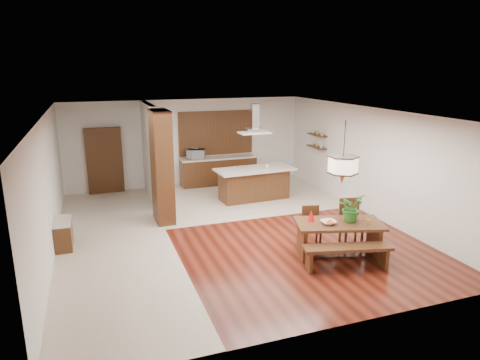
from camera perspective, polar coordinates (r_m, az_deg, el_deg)
name	(u,v)px	position (r m, az deg, el deg)	size (l,w,h in m)	color
room_shell	(228,148)	(10.17, -1.60, 4.28)	(9.00, 9.04, 2.92)	#3B120A
tile_hallway	(115,244)	(10.30, -16.39, -8.17)	(2.50, 9.00, 0.01)	beige
tile_kitchen	(242,197)	(13.36, 0.27, -2.23)	(5.50, 4.00, 0.01)	beige
soffit_band	(228,113)	(10.05, -1.63, 8.90)	(8.00, 9.00, 0.02)	#402110
partition_pier	(162,167)	(11.12, -10.38, 1.74)	(0.45, 1.00, 2.90)	#311C0D
partition_stub	(150,152)	(13.16, -11.88, 3.67)	(0.18, 2.40, 2.90)	silver
hallway_console	(64,234)	(10.39, -22.45, -6.66)	(0.37, 0.88, 0.63)	#311C0D
hallway_doorway	(105,161)	(14.22, -17.60, 2.46)	(1.10, 0.20, 2.10)	#311C0D
rear_counter	(219,171)	(14.72, -2.88, 1.26)	(2.60, 0.62, 0.95)	#311C0D
kitchen_window	(216,133)	(14.72, -3.24, 6.31)	(2.60, 0.08, 1.50)	olive
shelf_lower	(317,147)	(14.19, 10.18, 4.35)	(0.26, 0.90, 0.04)	#311C0D
shelf_upper	(317,135)	(14.12, 10.25, 5.94)	(0.26, 0.90, 0.04)	#311C0D
dining_table	(339,231)	(9.36, 13.03, -6.67)	(1.98, 1.37, 0.75)	#311C0D
dining_bench	(347,258)	(8.91, 14.07, -10.00)	(1.76, 0.39, 0.50)	#311C0D
dining_chair_left	(312,227)	(9.79, 9.57, -6.18)	(0.40, 0.40, 0.90)	#311C0D
dining_chair_right	(352,223)	(9.99, 14.65, -5.55)	(0.46, 0.46, 1.05)	#311C0D
pendant_lantern	(344,153)	(8.90, 13.66, 3.54)	(0.64, 0.64, 1.31)	beige
foliage_plant	(351,207)	(9.34, 14.58, -3.57)	(0.54, 0.47, 0.60)	#296923
fruit_bowl	(328,222)	(9.14, 11.69, -5.54)	(0.31, 0.31, 0.07)	beige
napkin_cone	(311,215)	(9.22, 9.46, -4.69)	(0.16, 0.16, 0.24)	red
gold_ornament	(368,222)	(9.32, 16.69, -5.37)	(0.07, 0.07, 0.10)	gold
kitchen_island	(254,183)	(12.99, 1.89, -0.46)	(2.42, 1.16, 0.98)	#311C0D
range_hood	(255,119)	(12.63, 1.96, 8.18)	(0.90, 0.55, 0.87)	silver
island_cup	(267,166)	(12.91, 3.63, 1.84)	(0.14, 0.14, 0.11)	white
microwave	(196,154)	(14.35, -5.88, 3.45)	(0.59, 0.40, 0.33)	silver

